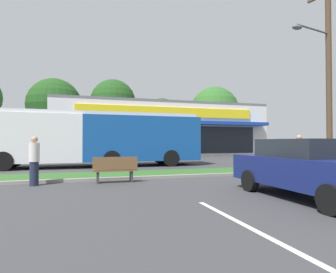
{
  "coord_description": "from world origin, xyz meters",
  "views": [
    {
      "loc": [
        -6.47,
        1.78,
        1.5
      ],
      "look_at": [
        -1.54,
        18.1,
        1.83
      ],
      "focal_mm": 29.78,
      "sensor_mm": 36.0,
      "label": 1
    }
  ],
  "objects": [
    {
      "name": "parking_stripe_0",
      "position": [
        -3.7,
        5.75,
        0.0
      ],
      "size": [
        0.12,
        4.8,
        0.01
      ],
      "primitive_type": "cube",
      "color": "silver",
      "rests_on": "ground_plane"
    },
    {
      "name": "tree_left",
      "position": [
        -10.74,
        46.39,
        6.97
      ],
      "size": [
        7.96,
        7.96,
        10.96
      ],
      "color": "#473323",
      "rests_on": "ground_plane"
    },
    {
      "name": "storefront_building",
      "position": [
        2.28,
        36.45,
        3.01
      ],
      "size": [
        24.18,
        14.24,
        6.01
      ],
      "color": "silver",
      "rests_on": "ground_plane"
    },
    {
      "name": "utility_pole",
      "position": [
        6.22,
        13.73,
        5.52
      ],
      "size": [
        3.13,
        2.38,
        10.34
      ],
      "color": "#4C3826",
      "rests_on": "ground_plane"
    },
    {
      "name": "city_bus",
      "position": [
        -5.93,
        19.11,
        1.77
      ],
      "size": [
        12.99,
        2.78,
        3.25
      ],
      "rotation": [
        0.0,
        0.0,
        3.15
      ],
      "color": "#144793",
      "rests_on": "ground_plane"
    },
    {
      "name": "bus_stop_bench",
      "position": [
        -5.38,
        12.1,
        0.5
      ],
      "size": [
        1.6,
        0.45,
        0.95
      ],
      "rotation": [
        0.0,
        0.0,
        3.14
      ],
      "color": "brown",
      "rests_on": "ground_plane"
    },
    {
      "name": "pedestrian_mid",
      "position": [
        -8.1,
        12.22,
        0.85
      ],
      "size": [
        0.34,
        0.34,
        1.69
      ],
      "rotation": [
        0.0,
        0.0,
        0.07
      ],
      "color": "#1E2338",
      "rests_on": "ground_plane"
    },
    {
      "name": "car_1",
      "position": [
        -3.66,
        25.11,
        0.8
      ],
      "size": [
        4.5,
        1.88,
        1.56
      ],
      "color": "silver",
      "rests_on": "ground_plane"
    },
    {
      "name": "tree_mid",
      "position": [
        5.3,
        44.24,
        5.6
      ],
      "size": [
        5.6,
        5.6,
        8.42
      ],
      "color": "#473323",
      "rests_on": "ground_plane"
    },
    {
      "name": "car_0",
      "position": [
        -0.77,
        7.74,
        0.81
      ],
      "size": [
        1.99,
        4.68,
        1.57
      ],
      "rotation": [
        0.0,
        0.0,
        -1.57
      ],
      "color": "navy",
      "rests_on": "ground_plane"
    },
    {
      "name": "pedestrian_near_bench",
      "position": [
        2.81,
        12.07,
        0.91
      ],
      "size": [
        0.37,
        0.37,
        1.81
      ],
      "rotation": [
        0.0,
        0.0,
        4.61
      ],
      "color": "#726651",
      "rests_on": "ground_plane"
    },
    {
      "name": "tree_mid_left",
      "position": [
        -2.21,
        45.26,
        7.67
      ],
      "size": [
        6.87,
        6.87,
        11.12
      ],
      "color": "#473323",
      "rests_on": "ground_plane"
    },
    {
      "name": "curb_lip",
      "position": [
        0.0,
        12.78,
        0.06
      ],
      "size": [
        56.0,
        0.24,
        0.12
      ],
      "primitive_type": "cube",
      "color": "gray",
      "rests_on": "ground_plane"
    },
    {
      "name": "grass_median",
      "position": [
        0.0,
        14.0,
        0.06
      ],
      "size": [
        56.0,
        2.2,
        0.12
      ],
      "primitive_type": "cube",
      "color": "#2D5B23",
      "rests_on": "ground_plane"
    },
    {
      "name": "tree_mid_right",
      "position": [
        15.16,
        45.47,
        6.84
      ],
      "size": [
        8.36,
        8.36,
        11.02
      ],
      "color": "#473323",
      "rests_on": "ground_plane"
    }
  ]
}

